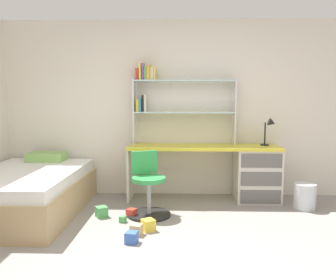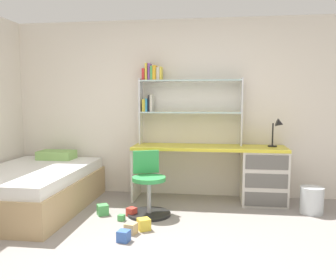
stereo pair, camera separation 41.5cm
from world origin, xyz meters
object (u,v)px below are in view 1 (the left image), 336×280
object	(u,v)px
desk_lamp	(270,127)
desk	(243,170)
bookshelf_hutch	(170,96)
toy_block_green_5	(102,212)
bed_platform	(26,192)
waste_bin	(305,196)
toy_block_yellow_1	(148,225)
toy_block_green_3	(123,219)
swivel_chair	(148,191)
toy_block_red_4	(132,213)
toy_block_natural_2	(136,230)
toy_block_blue_0	(131,238)

from	to	relation	value
desk_lamp	desk	bearing A→B (deg)	-174.74
bookshelf_hutch	desk	bearing A→B (deg)	-9.02
desk_lamp	toy_block_green_5	bearing A→B (deg)	-159.31
desk	bed_platform	xyz separation A→B (m)	(-2.75, -0.68, -0.16)
bookshelf_hutch	bed_platform	size ratio (longest dim) A/B	0.73
waste_bin	toy_block_yellow_1	bearing A→B (deg)	-156.57
bed_platform	waste_bin	bearing A→B (deg)	5.07
waste_bin	toy_block_yellow_1	size ratio (longest dim) A/B	2.63
toy_block_yellow_1	toy_block_green_3	world-z (taller)	toy_block_yellow_1
desk_lamp	toy_block_green_3	bearing A→B (deg)	-152.23
waste_bin	toy_block_yellow_1	distance (m)	2.10
bed_platform	swivel_chair	bearing A→B (deg)	-0.24
toy_block_yellow_1	toy_block_red_4	bearing A→B (deg)	118.76
desk_lamp	toy_block_yellow_1	world-z (taller)	desk_lamp
bookshelf_hutch	bed_platform	distance (m)	2.26
waste_bin	toy_block_red_4	bearing A→B (deg)	-169.54
bookshelf_hutch	toy_block_green_3	size ratio (longest dim) A/B	20.34
bookshelf_hutch	toy_block_natural_2	bearing A→B (deg)	-101.37
desk	toy_block_green_3	bearing A→B (deg)	-147.83
desk	swivel_chair	distance (m)	1.43
toy_block_yellow_1	desk_lamp	bearing A→B (deg)	38.47
bookshelf_hutch	toy_block_green_5	bearing A→B (deg)	-129.75
waste_bin	toy_block_blue_0	size ratio (longest dim) A/B	2.92
bookshelf_hutch	bed_platform	world-z (taller)	bookshelf_hutch
swivel_chair	bed_platform	size ratio (longest dim) A/B	0.39
toy_block_green_5	bed_platform	bearing A→B (deg)	174.02
toy_block_yellow_1	bookshelf_hutch	bearing A→B (deg)	82.14
swivel_chair	toy_block_red_4	world-z (taller)	swivel_chair
bed_platform	toy_block_natural_2	size ratio (longest dim) A/B	17.62
desk	toy_block_blue_0	size ratio (longest dim) A/B	18.51
toy_block_blue_0	toy_block_yellow_1	bearing A→B (deg)	68.13
bookshelf_hutch	desk_lamp	xyz separation A→B (m)	(1.37, -0.13, -0.43)
bed_platform	toy_block_green_3	world-z (taller)	bed_platform
toy_block_yellow_1	toy_block_red_4	xyz separation A→B (m)	(-0.24, 0.43, -0.01)
desk_lamp	toy_block_red_4	distance (m)	2.20
bed_platform	toy_block_green_5	xyz separation A→B (m)	(0.95, -0.10, -0.20)
desk	desk_lamp	bearing A→B (deg)	5.26
desk	bed_platform	world-z (taller)	desk
bookshelf_hutch	toy_block_green_3	world-z (taller)	bookshelf_hutch
toy_block_green_3	toy_block_green_5	xyz separation A→B (m)	(-0.28, 0.17, 0.03)
swivel_chair	toy_block_blue_0	size ratio (longest dim) A/B	6.84
waste_bin	toy_block_natural_2	size ratio (longest dim) A/B	2.94
waste_bin	toy_block_red_4	xyz separation A→B (m)	(-2.16, -0.40, -0.11)
bed_platform	toy_block_yellow_1	world-z (taller)	bed_platform
desk_lamp	bed_platform	world-z (taller)	desk_lamp
swivel_chair	toy_block_red_4	bearing A→B (deg)	-155.99
toy_block_blue_0	toy_block_green_3	bearing A→B (deg)	107.30
bookshelf_hutch	waste_bin	world-z (taller)	bookshelf_hutch
desk	toy_block_natural_2	world-z (taller)	desk
bed_platform	waste_bin	world-z (taller)	bed_platform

